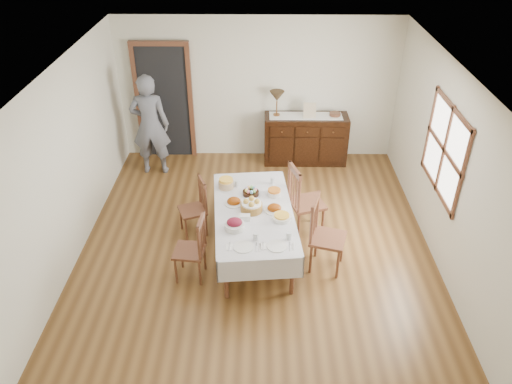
{
  "coord_description": "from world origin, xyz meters",
  "views": [
    {
      "loc": [
        0.07,
        -5.56,
        4.54
      ],
      "look_at": [
        0.0,
        0.1,
        0.95
      ],
      "focal_mm": 35.0,
      "sensor_mm": 36.0,
      "label": 1
    }
  ],
  "objects_px": {
    "dining_table": "(254,216)",
    "chair_left_far": "(195,207)",
    "chair_left_near": "(193,248)",
    "chair_right_far": "(303,200)",
    "table_lamp": "(277,97)",
    "person": "(150,122)",
    "chair_right_near": "(324,234)",
    "sideboard": "(305,139)"
  },
  "relations": [
    {
      "from": "chair_left_near",
      "to": "person",
      "type": "distance_m",
      "value": 3.05
    },
    {
      "from": "sideboard",
      "to": "person",
      "type": "relative_size",
      "value": 0.78
    },
    {
      "from": "chair_left_far",
      "to": "sideboard",
      "type": "relative_size",
      "value": 0.59
    },
    {
      "from": "chair_left_near",
      "to": "chair_right_near",
      "type": "relative_size",
      "value": 0.88
    },
    {
      "from": "dining_table",
      "to": "chair_left_far",
      "type": "xyz_separation_m",
      "value": [
        -0.86,
        0.47,
        -0.17
      ]
    },
    {
      "from": "person",
      "to": "table_lamp",
      "type": "relative_size",
      "value": 4.21
    },
    {
      "from": "table_lamp",
      "to": "chair_left_far",
      "type": "bearing_deg",
      "value": -118.36
    },
    {
      "from": "dining_table",
      "to": "chair_right_far",
      "type": "relative_size",
      "value": 1.92
    },
    {
      "from": "chair_left_near",
      "to": "chair_right_far",
      "type": "xyz_separation_m",
      "value": [
        1.49,
        1.01,
        0.09
      ]
    },
    {
      "from": "chair_left_near",
      "to": "chair_left_far",
      "type": "distance_m",
      "value": 0.99
    },
    {
      "from": "chair_right_near",
      "to": "dining_table",
      "type": "bearing_deg",
      "value": 89.09
    },
    {
      "from": "chair_right_near",
      "to": "table_lamp",
      "type": "height_order",
      "value": "table_lamp"
    },
    {
      "from": "chair_left_near",
      "to": "chair_left_far",
      "type": "height_order",
      "value": "chair_left_near"
    },
    {
      "from": "dining_table",
      "to": "chair_left_far",
      "type": "distance_m",
      "value": 0.99
    },
    {
      "from": "chair_right_far",
      "to": "sideboard",
      "type": "bearing_deg",
      "value": -22.44
    },
    {
      "from": "chair_right_near",
      "to": "chair_right_far",
      "type": "relative_size",
      "value": 0.96
    },
    {
      "from": "chair_right_far",
      "to": "chair_left_far",
      "type": "bearing_deg",
      "value": 73.41
    },
    {
      "from": "chair_left_near",
      "to": "sideboard",
      "type": "bearing_deg",
      "value": 158.29
    },
    {
      "from": "dining_table",
      "to": "sideboard",
      "type": "height_order",
      "value": "sideboard"
    },
    {
      "from": "chair_left_near",
      "to": "chair_right_far",
      "type": "height_order",
      "value": "chair_right_far"
    },
    {
      "from": "chair_left_near",
      "to": "table_lamp",
      "type": "distance_m",
      "value": 3.54
    },
    {
      "from": "dining_table",
      "to": "person",
      "type": "distance_m",
      "value": 2.96
    },
    {
      "from": "chair_left_near",
      "to": "chair_right_far",
      "type": "bearing_deg",
      "value": 129.93
    },
    {
      "from": "sideboard",
      "to": "chair_right_near",
      "type": "bearing_deg",
      "value": -89.46
    },
    {
      "from": "chair_right_far",
      "to": "person",
      "type": "relative_size",
      "value": 0.58
    },
    {
      "from": "chair_right_far",
      "to": "chair_left_near",
      "type": "bearing_deg",
      "value": 106.69
    },
    {
      "from": "chair_left_near",
      "to": "sideboard",
      "type": "distance_m",
      "value": 3.65
    },
    {
      "from": "dining_table",
      "to": "chair_right_far",
      "type": "xyz_separation_m",
      "value": [
        0.71,
        0.49,
        -0.05
      ]
    },
    {
      "from": "chair_left_far",
      "to": "person",
      "type": "height_order",
      "value": "person"
    },
    {
      "from": "chair_left_near",
      "to": "chair_right_far",
      "type": "distance_m",
      "value": 1.8
    },
    {
      "from": "chair_right_near",
      "to": "chair_left_near",
      "type": "bearing_deg",
      "value": 113.95
    },
    {
      "from": "chair_right_far",
      "to": "person",
      "type": "bearing_deg",
      "value": 37.16
    },
    {
      "from": "chair_right_far",
      "to": "person",
      "type": "xyz_separation_m",
      "value": [
        -2.54,
        1.81,
        0.4
      ]
    },
    {
      "from": "chair_right_far",
      "to": "chair_right_near",
      "type": "bearing_deg",
      "value": 178.63
    },
    {
      "from": "chair_right_near",
      "to": "sideboard",
      "type": "bearing_deg",
      "value": 16.9
    },
    {
      "from": "chair_left_near",
      "to": "person",
      "type": "xyz_separation_m",
      "value": [
        -1.05,
        2.82,
        0.49
      ]
    },
    {
      "from": "chair_left_far",
      "to": "table_lamp",
      "type": "bearing_deg",
      "value": 129.32
    },
    {
      "from": "dining_table",
      "to": "person",
      "type": "height_order",
      "value": "person"
    },
    {
      "from": "chair_right_near",
      "to": "sideboard",
      "type": "height_order",
      "value": "chair_right_near"
    },
    {
      "from": "person",
      "to": "chair_right_near",
      "type": "bearing_deg",
      "value": 134.9
    },
    {
      "from": "dining_table",
      "to": "sideboard",
      "type": "bearing_deg",
      "value": 66.04
    },
    {
      "from": "table_lamp",
      "to": "chair_right_near",
      "type": "bearing_deg",
      "value": -79.34
    }
  ]
}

